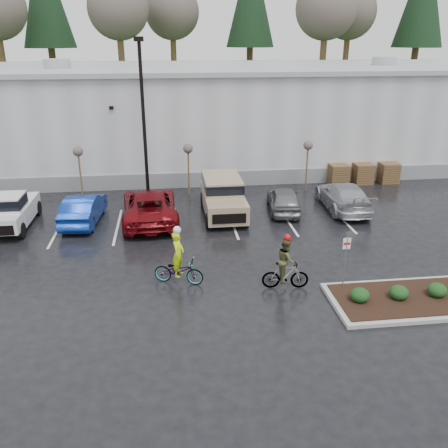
{
  "coord_description": "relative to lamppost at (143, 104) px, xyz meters",
  "views": [
    {
      "loc": [
        -2.77,
        -15.41,
        9.18
      ],
      "look_at": [
        -0.35,
        4.39,
        1.3
      ],
      "focal_mm": 38.0,
      "sensor_mm": 36.0,
      "label": 1
    }
  ],
  "objects": [
    {
      "name": "ground",
      "position": [
        4.0,
        -12.0,
        -5.69
      ],
      "size": [
        120.0,
        120.0,
        0.0
      ],
      "primitive_type": "plane",
      "color": "black",
      "rests_on": "ground"
    },
    {
      "name": "car_red",
      "position": [
        0.19,
        -3.36,
        -4.85
      ],
      "size": [
        3.05,
        6.15,
        1.67
      ],
      "primitive_type": "imported",
      "rotation": [
        0.0,
        0.0,
        3.19
      ],
      "color": "#65090D",
      "rests_on": "ground"
    },
    {
      "name": "shrub_c",
      "position": [
        11.0,
        -13.0,
        -5.27
      ],
      "size": [
        0.7,
        0.7,
        0.52
      ],
      "primitive_type": "ellipsoid",
      "color": "black",
      "rests_on": "curb_island"
    },
    {
      "name": "shrub_b",
      "position": [
        9.5,
        -13.0,
        -5.27
      ],
      "size": [
        0.7,
        0.7,
        0.52
      ],
      "primitive_type": "ellipsoid",
      "color": "black",
      "rests_on": "curb_island"
    },
    {
      "name": "sapling_east",
      "position": [
        10.0,
        1.0,
        -2.96
      ],
      "size": [
        0.6,
        0.6,
        3.2
      ],
      "color": "brown",
      "rests_on": "ground"
    },
    {
      "name": "suv_tan",
      "position": [
        4.17,
        -3.03,
        -4.66
      ],
      "size": [
        2.2,
        5.1,
        2.06
      ],
      "primitive_type": null,
      "color": "tan",
      "rests_on": "ground"
    },
    {
      "name": "pallet_stack_b",
      "position": [
        14.2,
        2.0,
        -5.01
      ],
      "size": [
        1.2,
        1.2,
        1.35
      ],
      "primitive_type": "cube",
      "color": "brown",
      "rests_on": "ground"
    },
    {
      "name": "wooded_ridge",
      "position": [
        4.0,
        33.0,
        -2.69
      ],
      "size": [
        80.0,
        25.0,
        6.0
      ],
      "primitive_type": "cube",
      "color": "#203F1A",
      "rests_on": "ground"
    },
    {
      "name": "shrub_a",
      "position": [
        8.0,
        -13.0,
        -5.27
      ],
      "size": [
        0.7,
        0.7,
        0.52
      ],
      "primitive_type": "ellipsoid",
      "color": "black",
      "rests_on": "curb_island"
    },
    {
      "name": "cyclist_olive",
      "position": [
        5.59,
        -11.42,
        -4.85
      ],
      "size": [
        1.8,
        0.89,
        2.28
      ],
      "rotation": [
        0.0,
        0.0,
        1.46
      ],
      "color": "#3F3F44",
      "rests_on": "ground"
    },
    {
      "name": "warehouse",
      "position": [
        4.0,
        9.99,
        -2.04
      ],
      "size": [
        60.5,
        15.5,
        7.2
      ],
      "color": "#ABADB0",
      "rests_on": "ground"
    },
    {
      "name": "sapling_west",
      "position": [
        -4.0,
        1.0,
        -2.96
      ],
      "size": [
        0.6,
        0.6,
        3.2
      ],
      "color": "brown",
      "rests_on": "ground"
    },
    {
      "name": "cyclist_hivis",
      "position": [
        1.48,
        -10.5,
        -4.93
      ],
      "size": [
        2.13,
        1.31,
        2.44
      ],
      "rotation": [
        0.0,
        0.0,
        1.24
      ],
      "color": "#3F3F44",
      "rests_on": "ground"
    },
    {
      "name": "pallet_stack_a",
      "position": [
        12.5,
        2.0,
        -5.01
      ],
      "size": [
        1.2,
        1.2,
        1.35
      ],
      "primitive_type": "cube",
      "color": "brown",
      "rests_on": "ground"
    },
    {
      "name": "curb_island",
      "position": [
        11.0,
        -13.0,
        -5.61
      ],
      "size": [
        8.0,
        3.0,
        0.15
      ],
      "primitive_type": "cube",
      "color": "gray",
      "rests_on": "ground"
    },
    {
      "name": "pickup_white",
      "position": [
        -6.92,
        -3.24,
        -4.71
      ],
      "size": [
        2.1,
        5.2,
        1.96
      ],
      "primitive_type": null,
      "color": "silver",
      "rests_on": "ground"
    },
    {
      "name": "pallet_stack_c",
      "position": [
        16.0,
        2.0,
        -5.01
      ],
      "size": [
        1.2,
        1.2,
        1.35
      ],
      "primitive_type": "cube",
      "color": "brown",
      "rests_on": "ground"
    },
    {
      "name": "car_grey",
      "position": [
        7.62,
        -2.77,
        -4.99
      ],
      "size": [
        2.15,
        4.28,
        1.4
      ],
      "primitive_type": "imported",
      "rotation": [
        0.0,
        0.0,
        3.02
      ],
      "color": "slate",
      "rests_on": "ground"
    },
    {
      "name": "car_far_silver",
      "position": [
        11.07,
        -2.81,
        -4.92
      ],
      "size": [
        2.35,
        5.38,
        1.54
      ],
      "primitive_type": "imported",
      "rotation": [
        0.0,
        0.0,
        3.1
      ],
      "color": "#AAADB2",
      "rests_on": "ground"
    },
    {
      "name": "fire_lane_sign",
      "position": [
        7.8,
        -11.8,
        -4.28
      ],
      "size": [
        0.3,
        0.05,
        2.2
      ],
      "color": "gray",
      "rests_on": "ground"
    },
    {
      "name": "lamppost",
      "position": [
        0.0,
        0.0,
        0.0
      ],
      "size": [
        0.5,
        1.0,
        9.22
      ],
      "color": "black",
      "rests_on": "ground"
    },
    {
      "name": "mulch_bed",
      "position": [
        11.0,
        -13.0,
        -5.52
      ],
      "size": [
        7.6,
        2.6,
        0.04
      ],
      "primitive_type": "cube",
      "color": "black",
      "rests_on": "curb_island"
    },
    {
      "name": "sapling_mid",
      "position": [
        2.5,
        1.0,
        -2.96
      ],
      "size": [
        0.6,
        0.6,
        3.2
      ],
      "color": "brown",
      "rests_on": "ground"
    },
    {
      "name": "car_blue",
      "position": [
        -3.28,
        -3.17,
        -4.92
      ],
      "size": [
        1.98,
        4.74,
        1.52
      ],
      "primitive_type": "imported",
      "rotation": [
        0.0,
        0.0,
        3.06
      ],
      "color": "navy",
      "rests_on": "ground"
    }
  ]
}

